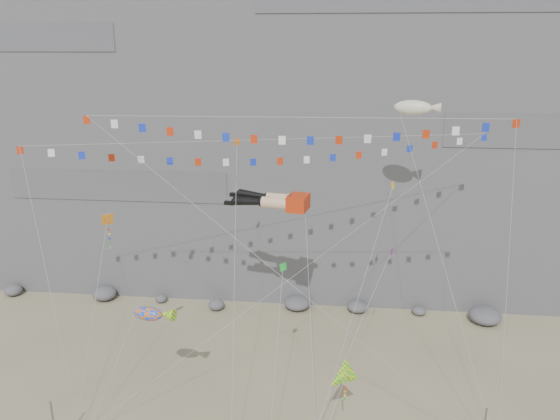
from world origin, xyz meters
name	(u,v)px	position (x,y,z in m)	size (l,w,h in m)	color
cliff	(309,47)	(0.00, 32.00, 25.00)	(80.00, 28.00, 50.00)	slate
talus_boulders	(297,303)	(0.00, 17.00, 0.60)	(60.00, 3.00, 1.20)	slate
legs_kite	(276,201)	(-1.10, 7.66, 13.94)	(8.42, 18.11, 21.45)	#BA2A0B
flag_banner_upper	(266,140)	(-1.79, 7.78, 18.63)	(33.72, 15.22, 24.35)	#BA2A0B
flag_banner_lower	(297,118)	(0.87, 2.23, 21.04)	(27.21, 4.79, 25.36)	#BA2A0B
harlequin_kite	(107,220)	(-11.77, 1.20, 14.13)	(2.28, 6.69, 15.35)	red
fish_windsock	(148,314)	(-8.76, -0.66, 8.29)	(5.64, 4.79, 9.89)	#E25F0B
delta_kite	(346,376)	(4.44, -1.74, 5.15)	(3.96, 7.41, 8.77)	yellow
blimp_windsock	(413,108)	(9.19, 10.89, 20.72)	(7.32, 14.87, 25.43)	beige
small_kite_a	(237,148)	(-3.95, 7.32, 18.08)	(2.31, 14.44, 23.06)	orange
small_kite_b	(390,255)	(7.59, 5.92, 10.52)	(6.86, 11.73, 16.64)	purple
small_kite_c	(283,270)	(0.13, 0.86, 11.20)	(1.18, 7.75, 13.35)	green
small_kite_d	(392,190)	(7.57, 7.22, 15.16)	(6.54, 14.18, 21.36)	yellow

